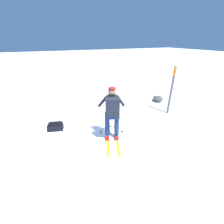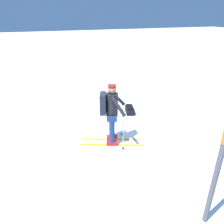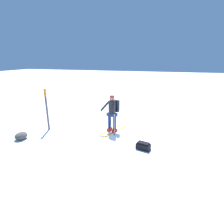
{
  "view_description": "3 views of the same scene",
  "coord_description": "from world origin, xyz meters",
  "views": [
    {
      "loc": [
        -4.14,
        1.87,
        2.96
      ],
      "look_at": [
        -0.45,
        0.22,
        0.96
      ],
      "focal_mm": 24.0,
      "sensor_mm": 36.0,
      "label": 1
    },
    {
      "loc": [
        -2.26,
        -4.79,
        3.42
      ],
      "look_at": [
        -0.45,
        0.22,
        0.96
      ],
      "focal_mm": 35.0,
      "sensor_mm": 36.0,
      "label": 2
    },
    {
      "loc": [
        6.86,
        2.46,
        3.32
      ],
      "look_at": [
        -0.45,
        0.22,
        0.96
      ],
      "focal_mm": 28.0,
      "sensor_mm": 36.0,
      "label": 3
    }
  ],
  "objects": [
    {
      "name": "ground_plane",
      "position": [
        0.0,
        0.0,
        0.0
      ],
      "size": [
        80.0,
        80.0,
        0.0
      ],
      "primitive_type": "plane",
      "color": "white"
    },
    {
      "name": "trail_marker",
      "position": [
        0.24,
        -2.77,
        1.15
      ],
      "size": [
        0.1,
        0.1,
        1.99
      ],
      "color": "#4C4C51",
      "rests_on": "ground_plane"
    },
    {
      "name": "rock_boulder",
      "position": [
        1.49,
        -3.25,
        0.15
      ],
      "size": [
        0.54,
        0.46,
        0.3
      ],
      "primitive_type": "ellipsoid",
      "color": "#474442",
      "rests_on": "ground_plane"
    },
    {
      "name": "dropped_backpack",
      "position": [
        0.83,
        1.85,
        0.13
      ],
      "size": [
        0.4,
        0.57,
        0.28
      ],
      "color": "black",
      "rests_on": "ground_plane"
    },
    {
      "name": "skier",
      "position": [
        -0.48,
        0.23,
        0.99
      ],
      "size": [
        1.81,
        1.04,
        1.72
      ],
      "color": "gold",
      "rests_on": "ground_plane"
    }
  ]
}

